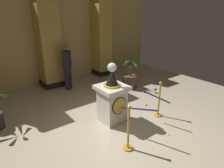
{
  "coord_description": "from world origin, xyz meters",
  "views": [
    {
      "loc": [
        -2.69,
        -3.36,
        2.9
      ],
      "look_at": [
        0.22,
        0.44,
        1.08
      ],
      "focal_mm": 31.76,
      "sensor_mm": 36.0,
      "label": 1
    }
  ],
  "objects_px": {
    "potted_palm_right": "(130,80)",
    "bystander_guest": "(67,66)",
    "pedestal_clock": "(112,100)",
    "stanchion_near": "(128,134)",
    "stanchion_far": "(159,104)"
  },
  "relations": [
    {
      "from": "potted_palm_right",
      "to": "bystander_guest",
      "type": "height_order",
      "value": "bystander_guest"
    },
    {
      "from": "pedestal_clock",
      "to": "stanchion_near",
      "type": "distance_m",
      "value": 1.26
    },
    {
      "from": "pedestal_clock",
      "to": "stanchion_far",
      "type": "distance_m",
      "value": 1.39
    },
    {
      "from": "stanchion_far",
      "to": "potted_palm_right",
      "type": "bearing_deg",
      "value": 68.48
    },
    {
      "from": "stanchion_far",
      "to": "potted_palm_right",
      "type": "height_order",
      "value": "potted_palm_right"
    },
    {
      "from": "stanchion_far",
      "to": "bystander_guest",
      "type": "bearing_deg",
      "value": 108.1
    },
    {
      "from": "pedestal_clock",
      "to": "bystander_guest",
      "type": "distance_m",
      "value": 2.89
    },
    {
      "from": "stanchion_near",
      "to": "bystander_guest",
      "type": "xyz_separation_m",
      "value": [
        0.54,
        4.02,
        0.53
      ]
    },
    {
      "from": "stanchion_far",
      "to": "pedestal_clock",
      "type": "bearing_deg",
      "value": 154.61
    },
    {
      "from": "pedestal_clock",
      "to": "stanchion_far",
      "type": "height_order",
      "value": "pedestal_clock"
    },
    {
      "from": "stanchion_near",
      "to": "stanchion_far",
      "type": "relative_size",
      "value": 1.02
    },
    {
      "from": "stanchion_near",
      "to": "pedestal_clock",
      "type": "bearing_deg",
      "value": 68.93
    },
    {
      "from": "pedestal_clock",
      "to": "potted_palm_right",
      "type": "height_order",
      "value": "pedestal_clock"
    },
    {
      "from": "stanchion_far",
      "to": "bystander_guest",
      "type": "height_order",
      "value": "bystander_guest"
    },
    {
      "from": "bystander_guest",
      "to": "stanchion_far",
      "type": "bearing_deg",
      "value": -71.9
    }
  ]
}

